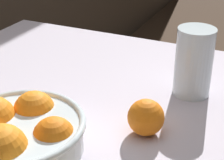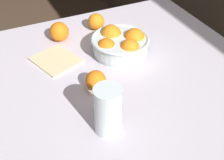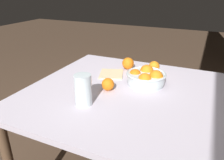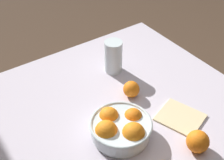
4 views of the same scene
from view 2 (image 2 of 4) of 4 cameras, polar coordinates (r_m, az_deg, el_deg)
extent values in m
cube|color=silver|center=(1.14, 0.83, 0.28)|extent=(1.01, 1.07, 0.03)
cylinder|color=brown|center=(1.86, 7.99, 3.34)|extent=(0.05, 0.05, 0.68)
cylinder|color=silver|center=(1.24, 1.48, 5.17)|extent=(0.21, 0.21, 0.02)
cylinder|color=silver|center=(1.22, 1.51, 6.49)|extent=(0.22, 0.22, 0.05)
torus|color=silver|center=(1.21, 1.53, 7.50)|extent=(0.23, 0.23, 0.01)
sphere|color=orange|center=(1.18, 3.28, 5.69)|extent=(0.08, 0.08, 0.08)
sphere|color=orange|center=(1.24, 4.11, 7.57)|extent=(0.08, 0.08, 0.08)
sphere|color=orange|center=(1.26, -0.17, 8.24)|extent=(0.08, 0.08, 0.08)
sphere|color=orange|center=(1.19, -1.02, 6.00)|extent=(0.07, 0.07, 0.07)
cylinder|color=#F4A314|center=(0.90, -0.73, -6.63)|extent=(0.07, 0.07, 0.11)
cylinder|color=silver|center=(0.89, -0.74, -5.56)|extent=(0.08, 0.08, 0.15)
sphere|color=orange|center=(1.40, -2.90, 10.61)|extent=(0.07, 0.07, 0.07)
sphere|color=orange|center=(1.33, -9.62, 8.70)|extent=(0.08, 0.08, 0.08)
sphere|color=orange|center=(1.06, -2.98, -0.06)|extent=(0.07, 0.07, 0.07)
cube|color=beige|center=(1.22, -10.20, 3.61)|extent=(0.20, 0.19, 0.01)
camera|label=1|loc=(1.36, -21.80, 24.37)|focal=60.00mm
camera|label=3|loc=(0.81, 75.38, -3.09)|focal=35.00mm
camera|label=4|loc=(1.80, 8.63, 44.60)|focal=50.00mm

